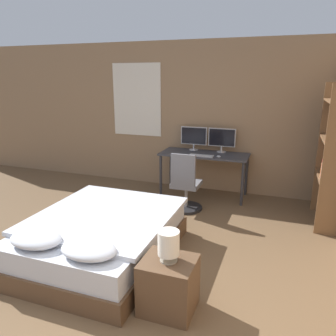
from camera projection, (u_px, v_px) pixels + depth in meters
name	position (u px, v px, depth m)	size (l,w,h in m)	color
ground_plane	(88.00, 336.00, 2.71)	(20.00, 20.00, 0.00)	brown
wall_back	(205.00, 117.00, 5.96)	(12.00, 0.08, 2.70)	#8E7051
bed	(101.00, 237.00, 3.83)	(1.53, 1.93, 0.60)	brown
nightstand	(169.00, 285.00, 2.96)	(0.48, 0.43, 0.50)	brown
bedside_lamp	(169.00, 244.00, 2.85)	(0.19, 0.19, 0.29)	gray
desk	(204.00, 159.00, 5.76)	(1.54, 0.64, 0.77)	#38383D
monitor_left	(194.00, 137.00, 5.95)	(0.48, 0.16, 0.43)	#B7B7BC
monitor_right	(222.00, 139.00, 5.78)	(0.48, 0.16, 0.43)	#B7B7BC
keyboard	(201.00, 156.00, 5.54)	(0.41, 0.13, 0.02)	#B7B7BC
computer_mouse	(219.00, 157.00, 5.44)	(0.07, 0.05, 0.04)	#B7B7BC
office_chair	(185.00, 188.00, 5.18)	(0.52, 0.52, 0.95)	black
bookshelf	(333.00, 153.00, 4.47)	(0.31, 0.90, 2.00)	brown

